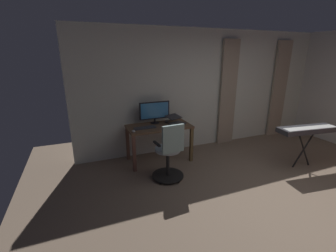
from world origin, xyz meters
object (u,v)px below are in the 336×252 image
(desk, at_px, (159,131))
(computer_mouse, at_px, (134,131))
(laptop, at_px, (176,121))
(cell_phone_by_monitor, at_px, (167,121))
(piano_keyboard, at_px, (308,130))
(computer_keyboard, at_px, (145,128))
(office_chair, at_px, (169,154))
(computer_monitor, at_px, (155,111))

(desk, height_order, computer_mouse, computer_mouse)
(desk, relative_size, laptop, 2.93)
(cell_phone_by_monitor, distance_m, piano_keyboard, 2.68)
(computer_mouse, bearing_deg, piano_keyboard, 160.17)
(cell_phone_by_monitor, bearing_deg, piano_keyboard, 175.68)
(computer_mouse, xyz_separation_m, cell_phone_by_monitor, (-0.80, -0.41, -0.01))
(desk, xyz_separation_m, computer_keyboard, (0.31, 0.07, 0.12))
(office_chair, distance_m, computer_monitor, 1.11)
(computer_keyboard, distance_m, laptop, 0.67)
(computer_monitor, distance_m, computer_mouse, 0.71)
(office_chair, relative_size, computer_mouse, 10.26)
(computer_keyboard, xyz_separation_m, computer_mouse, (0.25, 0.13, 0.01))
(desk, relative_size, piano_keyboard, 1.07)
(computer_mouse, xyz_separation_m, piano_keyboard, (-3.02, 1.09, -0.02))
(computer_monitor, bearing_deg, computer_keyboard, 43.16)
(cell_phone_by_monitor, bearing_deg, laptop, 150.00)
(desk, bearing_deg, cell_phone_by_monitor, -139.50)
(computer_keyboard, bearing_deg, laptop, -174.26)
(office_chair, xyz_separation_m, laptop, (-0.46, -0.78, 0.32))
(computer_monitor, bearing_deg, piano_keyboard, 149.09)
(laptop, bearing_deg, computer_mouse, -10.06)
(office_chair, xyz_separation_m, computer_keyboard, (0.21, -0.71, 0.27))
(computer_monitor, relative_size, computer_keyboard, 1.50)
(office_chair, bearing_deg, cell_phone_by_monitor, 67.53)
(laptop, distance_m, cell_phone_by_monitor, 0.25)
(desk, relative_size, cell_phone_by_monitor, 8.68)
(laptop, bearing_deg, desk, -22.85)
(desk, height_order, office_chair, office_chair)
(desk, height_order, cell_phone_by_monitor, cell_phone_by_monitor)
(office_chair, height_order, piano_keyboard, office_chair)
(laptop, bearing_deg, computer_keyboard, -16.37)
(computer_keyboard, bearing_deg, computer_mouse, 27.26)
(cell_phone_by_monitor, bearing_deg, computer_keyboard, 56.43)
(cell_phone_by_monitor, height_order, piano_keyboard, piano_keyboard)
(office_chair, xyz_separation_m, piano_keyboard, (-2.56, 0.51, 0.26))
(desk, xyz_separation_m, office_chair, (0.10, 0.78, -0.15))
(computer_monitor, bearing_deg, cell_phone_by_monitor, -178.21)
(desk, relative_size, computer_keyboard, 3.00)
(office_chair, relative_size, computer_keyboard, 2.46)
(desk, xyz_separation_m, piano_keyboard, (-2.46, 1.29, 0.11))
(computer_keyboard, bearing_deg, computer_monitor, -136.84)
(laptop, relative_size, computer_mouse, 4.27)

